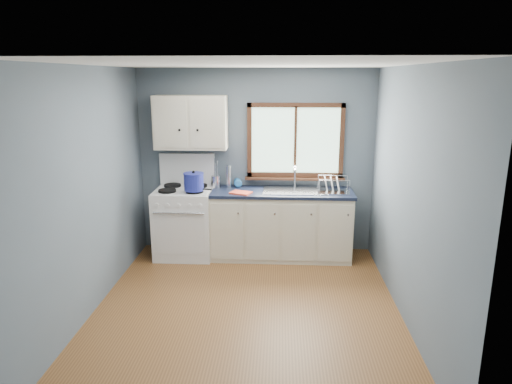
{
  "coord_description": "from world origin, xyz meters",
  "views": [
    {
      "loc": [
        0.33,
        -4.36,
        2.39
      ],
      "look_at": [
        0.05,
        0.9,
        1.05
      ],
      "focal_mm": 32.0,
      "sensor_mm": 36.0,
      "label": 1
    }
  ],
  "objects_px": {
    "sink": "(295,195)",
    "thermos": "(229,176)",
    "gas_range": "(185,220)",
    "base_cabinets": "(281,227)",
    "skillet": "(194,188)",
    "utensil_crock": "(216,181)",
    "stockpot": "(194,181)",
    "dish_rack": "(333,188)"
  },
  "relations": [
    {
      "from": "sink",
      "to": "thermos",
      "type": "distance_m",
      "value": 0.93
    },
    {
      "from": "gas_range",
      "to": "stockpot",
      "type": "relative_size",
      "value": 4.21
    },
    {
      "from": "gas_range",
      "to": "base_cabinets",
      "type": "bearing_deg",
      "value": 0.82
    },
    {
      "from": "base_cabinets",
      "to": "thermos",
      "type": "height_order",
      "value": "thermos"
    },
    {
      "from": "thermos",
      "to": "stockpot",
      "type": "bearing_deg",
      "value": -140.9
    },
    {
      "from": "thermos",
      "to": "skillet",
      "type": "bearing_deg",
      "value": -140.51
    },
    {
      "from": "dish_rack",
      "to": "base_cabinets",
      "type": "bearing_deg",
      "value": 178.61
    },
    {
      "from": "dish_rack",
      "to": "gas_range",
      "type": "bearing_deg",
      "value": -178.56
    },
    {
      "from": "skillet",
      "to": "dish_rack",
      "type": "xyz_separation_m",
      "value": [
        1.8,
        0.15,
        -0.01
      ]
    },
    {
      "from": "skillet",
      "to": "utensil_crock",
      "type": "relative_size",
      "value": 0.94
    },
    {
      "from": "sink",
      "to": "dish_rack",
      "type": "distance_m",
      "value": 0.5
    },
    {
      "from": "gas_range",
      "to": "dish_rack",
      "type": "relative_size",
      "value": 3.28
    },
    {
      "from": "gas_range",
      "to": "stockpot",
      "type": "height_order",
      "value": "gas_range"
    },
    {
      "from": "gas_range",
      "to": "base_cabinets",
      "type": "relative_size",
      "value": 0.74
    },
    {
      "from": "utensil_crock",
      "to": "thermos",
      "type": "xyz_separation_m",
      "value": [
        0.17,
        0.01,
        0.07
      ]
    },
    {
      "from": "base_cabinets",
      "to": "dish_rack",
      "type": "distance_m",
      "value": 0.88
    },
    {
      "from": "stockpot",
      "to": "dish_rack",
      "type": "relative_size",
      "value": 0.78
    },
    {
      "from": "base_cabinets",
      "to": "stockpot",
      "type": "xyz_separation_m",
      "value": [
        -1.13,
        -0.19,
        0.67
      ]
    },
    {
      "from": "base_cabinets",
      "to": "utensil_crock",
      "type": "relative_size",
      "value": 4.49
    },
    {
      "from": "gas_range",
      "to": "utensil_crock",
      "type": "height_order",
      "value": "gas_range"
    },
    {
      "from": "sink",
      "to": "skillet",
      "type": "bearing_deg",
      "value": -171.75
    },
    {
      "from": "gas_range",
      "to": "base_cabinets",
      "type": "height_order",
      "value": "gas_range"
    },
    {
      "from": "base_cabinets",
      "to": "sink",
      "type": "bearing_deg",
      "value": -0.13
    },
    {
      "from": "stockpot",
      "to": "utensil_crock",
      "type": "bearing_deg",
      "value": 53.5
    },
    {
      "from": "base_cabinets",
      "to": "stockpot",
      "type": "height_order",
      "value": "stockpot"
    },
    {
      "from": "sink",
      "to": "skillet",
      "type": "xyz_separation_m",
      "value": [
        -1.31,
        -0.19,
        0.13
      ]
    },
    {
      "from": "skillet",
      "to": "thermos",
      "type": "relative_size",
      "value": 1.26
    },
    {
      "from": "skillet",
      "to": "thermos",
      "type": "xyz_separation_m",
      "value": [
        0.41,
        0.34,
        0.09
      ]
    },
    {
      "from": "thermos",
      "to": "dish_rack",
      "type": "height_order",
      "value": "thermos"
    },
    {
      "from": "skillet",
      "to": "base_cabinets",
      "type": "bearing_deg",
      "value": 21.52
    },
    {
      "from": "stockpot",
      "to": "dish_rack",
      "type": "height_order",
      "value": "stockpot"
    },
    {
      "from": "dish_rack",
      "to": "thermos",
      "type": "bearing_deg",
      "value": 174.32
    },
    {
      "from": "skillet",
      "to": "gas_range",
      "type": "bearing_deg",
      "value": 148.03
    },
    {
      "from": "utensil_crock",
      "to": "dish_rack",
      "type": "distance_m",
      "value": 1.57
    },
    {
      "from": "thermos",
      "to": "base_cabinets",
      "type": "bearing_deg",
      "value": -11.68
    },
    {
      "from": "sink",
      "to": "utensil_crock",
      "type": "height_order",
      "value": "utensil_crock"
    },
    {
      "from": "stockpot",
      "to": "dish_rack",
      "type": "xyz_separation_m",
      "value": [
        1.8,
        0.15,
        -0.1
      ]
    },
    {
      "from": "skillet",
      "to": "thermos",
      "type": "height_order",
      "value": "thermos"
    },
    {
      "from": "base_cabinets",
      "to": "skillet",
      "type": "relative_size",
      "value": 4.8
    },
    {
      "from": "utensil_crock",
      "to": "stockpot",
      "type": "bearing_deg",
      "value": -126.5
    },
    {
      "from": "stockpot",
      "to": "thermos",
      "type": "height_order",
      "value": "thermos"
    },
    {
      "from": "gas_range",
      "to": "dish_rack",
      "type": "height_order",
      "value": "gas_range"
    }
  ]
}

